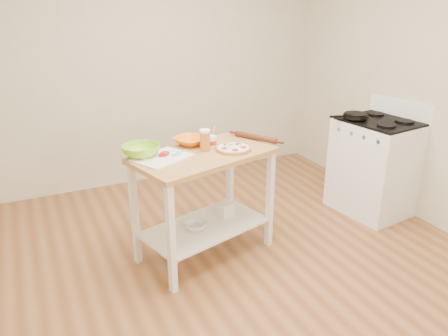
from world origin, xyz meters
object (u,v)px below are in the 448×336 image
yogurt_tub (211,142)px  pizza (233,148)px  gas_stove (374,166)px  shelf_glass_bowl (195,226)px  beer_pint (205,140)px  orange_bowl (190,141)px  spatula (179,153)px  green_bowl (141,151)px  prep_island (204,183)px  rolling_pin (256,138)px  shelf_bin (225,209)px  knife (144,152)px  cutting_board (162,158)px  skillet (355,116)px

yogurt_tub → pizza: bearing=-41.5°
gas_stove → shelf_glass_bowl: bearing=174.2°
pizza → beer_pint: 0.24m
beer_pint → orange_bowl: bearing=104.8°
spatula → beer_pint: size_ratio=0.85×
green_bowl → prep_island: bearing=-16.4°
green_bowl → yogurt_tub: bearing=-5.4°
yogurt_tub → shelf_glass_bowl: 0.70m
rolling_pin → shelf_bin: (-0.30, -0.02, -0.60)m
pizza → knife: (-0.66, 0.23, 0.00)m
beer_pint → yogurt_tub: size_ratio=0.94×
gas_stove → spatula: size_ratio=7.64×
gas_stove → pizza: size_ratio=3.96×
knife → beer_pint: beer_pint is taller
cutting_board → rolling_pin: size_ratio=1.22×
green_bowl → yogurt_tub: 0.56m
pizza → beer_pint: size_ratio=1.63×
green_bowl → shelf_glass_bowl: size_ratio=1.51×
shelf_bin → spatula: bearing=-173.0°
pizza → skillet: bearing=8.3°
green_bowl → shelf_bin: bearing=-3.6°
prep_island → shelf_glass_bowl: prep_island is taller
gas_stove → beer_pint: gas_stove is taller
cutting_board → green_bowl: 0.17m
knife → green_bowl: 0.07m
prep_island → cutting_board: 0.42m
cutting_board → shelf_glass_bowl: bearing=-35.3°
knife → beer_pint: size_ratio=1.57×
prep_island → gas_stove: size_ratio=1.09×
cutting_board → skillet: bearing=-21.8°
skillet → shelf_glass_bowl: bearing=-156.0°
shelf_glass_bowl → knife: bearing=148.9°
orange_bowl → beer_pint: (0.05, -0.19, 0.06)m
skillet → knife: bearing=-162.6°
skillet → cutting_board: skillet is taller
green_bowl → cutting_board: bearing=-41.4°
cutting_board → orange_bowl: orange_bowl is taller
prep_island → knife: size_ratio=4.53×
cutting_board → knife: size_ratio=1.83×
prep_island → yogurt_tub: size_ratio=6.63×
spatula → gas_stove: bearing=-14.0°
shelf_glass_bowl → green_bowl: bearing=157.7°
skillet → cutting_board: (-1.97, -0.14, -0.07)m
shelf_glass_bowl → shelf_bin: 0.34m
spatula → beer_pint: (0.22, 0.01, 0.07)m
pizza → shelf_bin: pizza is taller
beer_pint → green_bowl: bearing=170.5°
knife → rolling_pin: rolling_pin is taller
spatula → beer_pint: bearing=-10.9°
shelf_glass_bowl → prep_island: bearing=9.6°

